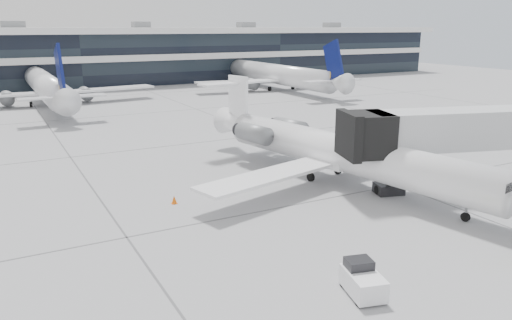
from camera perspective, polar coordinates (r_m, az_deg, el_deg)
ground at (r=32.46m, az=2.86°, el=-5.44°), size 220.00×220.00×0.00m
terminal at (r=109.33m, az=-20.29°, el=10.76°), size 170.00×22.00×10.00m
bg_jet_center at (r=82.15m, az=-22.67°, el=5.91°), size 32.00×40.00×9.60m
bg_jet_right at (r=94.73m, az=2.28°, el=8.11°), size 32.00×40.00×9.60m
regional_jet at (r=37.73m, az=9.20°, el=1.10°), size 24.23×30.21×7.01m
jet_bridge at (r=38.69m, az=24.32°, el=3.27°), size 18.30×8.37×5.97m
baggage_tug at (r=22.80m, az=12.07°, el=-13.29°), size 1.87×2.53×1.44m
traffic_cone at (r=33.49m, az=-9.33°, el=-4.50°), size 0.43×0.43×0.56m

